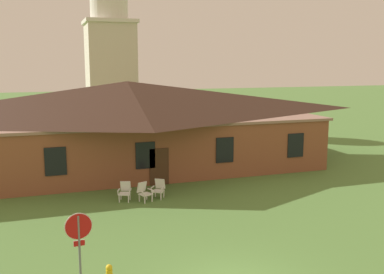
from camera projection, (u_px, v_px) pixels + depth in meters
The scene contains 6 objects.
brick_building at pixel (128, 124), 29.01m from camera, with size 24.76×10.40×5.65m.
dome_tower at pixel (110, 55), 45.85m from camera, with size 5.18×5.18×16.83m.
stop_sign at pixel (79, 237), 12.94m from camera, with size 0.80×0.12×2.52m.
lawn_chair_by_porch at pixel (125, 191), 22.14m from camera, with size 0.77×0.82×0.96m.
lawn_chair_near_door at pixel (144, 191), 22.02m from camera, with size 0.80×0.84×0.96m.
lawn_chair_left_end at pixel (159, 188), 22.59m from camera, with size 0.85×0.87×0.96m.
Camera 1 is at (-5.23, -11.41, 6.81)m, focal length 41.47 mm.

